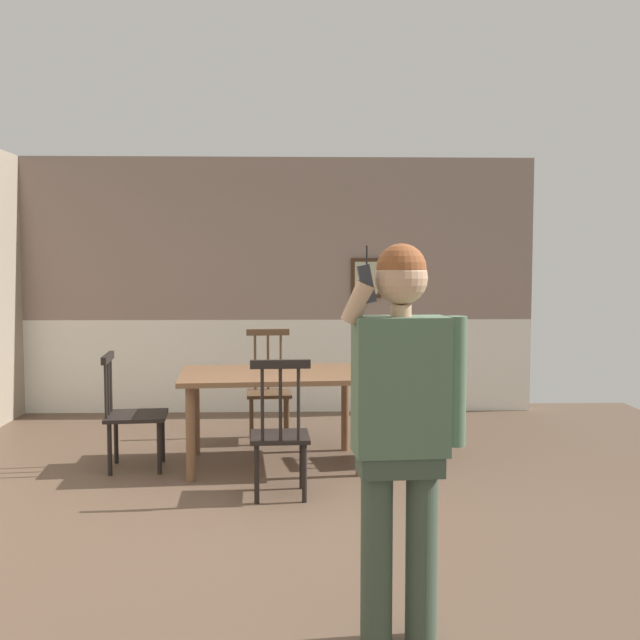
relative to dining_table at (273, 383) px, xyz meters
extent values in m
plane|color=brown|center=(-0.03, -1.42, -0.68)|extent=(8.20, 8.20, 0.00)
cube|color=gray|center=(-0.03, 2.31, 1.25)|extent=(5.68, 0.12, 1.78)
cube|color=silver|center=(-0.03, 2.32, -0.16)|extent=(5.68, 0.14, 1.03)
cube|color=silver|center=(-0.03, 2.29, 0.36)|extent=(5.68, 0.05, 0.06)
cube|color=#382314|center=(0.96, 2.23, 0.82)|extent=(0.33, 0.03, 0.44)
cube|color=#AEB18F|center=(0.96, 2.22, 0.82)|extent=(0.25, 0.01, 0.36)
cube|color=brown|center=(0.00, 0.00, 0.07)|extent=(1.59, 1.15, 0.04)
cylinder|color=brown|center=(-0.62, -0.47, -0.31)|extent=(0.07, 0.07, 0.73)
cylinder|color=brown|center=(0.69, -0.36, -0.31)|extent=(0.07, 0.07, 0.73)
cylinder|color=brown|center=(-0.69, 0.36, -0.31)|extent=(0.07, 0.07, 0.73)
cylinder|color=brown|center=(0.62, 0.47, -0.31)|extent=(0.07, 0.07, 0.73)
cube|color=black|center=(-1.10, -0.09, -0.25)|extent=(0.52, 0.52, 0.03)
cube|color=black|center=(-1.32, -0.11, 0.23)|extent=(0.09, 0.48, 0.06)
cylinder|color=black|center=(-1.33, 0.03, 0.01)|extent=(0.02, 0.02, 0.49)
cylinder|color=black|center=(-1.32, -0.11, 0.01)|extent=(0.02, 0.02, 0.49)
cylinder|color=black|center=(-1.30, -0.25, 0.01)|extent=(0.02, 0.02, 0.49)
cylinder|color=black|center=(-0.93, 0.12, -0.47)|extent=(0.04, 0.04, 0.42)
cylinder|color=black|center=(-0.89, -0.26, -0.47)|extent=(0.04, 0.04, 0.42)
cylinder|color=black|center=(-1.31, 0.08, -0.47)|extent=(0.04, 0.04, 0.42)
cylinder|color=black|center=(-1.27, -0.30, -0.47)|extent=(0.04, 0.04, 0.42)
cube|color=#2D2319|center=(1.10, 0.09, -0.22)|extent=(0.56, 0.56, 0.03)
cube|color=#2D2319|center=(1.32, 0.13, 0.35)|extent=(0.13, 0.48, 0.06)
cylinder|color=#2D2319|center=(1.34, -0.01, 0.09)|extent=(0.02, 0.02, 0.59)
cylinder|color=#2D2319|center=(1.32, 0.13, 0.09)|extent=(0.02, 0.02, 0.59)
cylinder|color=#2D2319|center=(1.29, 0.27, 0.09)|extent=(0.02, 0.02, 0.59)
cylinder|color=#2D2319|center=(0.95, -0.13, -0.45)|extent=(0.04, 0.04, 0.44)
cylinder|color=#2D2319|center=(0.88, 0.24, -0.45)|extent=(0.04, 0.04, 0.44)
cylinder|color=#2D2319|center=(1.32, -0.06, -0.45)|extent=(0.04, 0.04, 0.44)
cylinder|color=#2D2319|center=(1.25, 0.31, -0.45)|extent=(0.04, 0.04, 0.44)
cube|color=#513823|center=(-0.07, 0.86, -0.23)|extent=(0.44, 0.44, 0.03)
cube|color=#513823|center=(-0.08, 1.05, 0.33)|extent=(0.41, 0.07, 0.06)
cylinder|color=#513823|center=(0.04, 1.05, 0.07)|extent=(0.02, 0.02, 0.57)
cylinder|color=#513823|center=(-0.08, 1.05, 0.07)|extent=(0.02, 0.02, 0.57)
cylinder|color=#513823|center=(-0.21, 1.04, 0.07)|extent=(0.02, 0.02, 0.57)
cylinder|color=#513823|center=(0.10, 0.71, -0.46)|extent=(0.04, 0.04, 0.43)
cylinder|color=#513823|center=(-0.22, 0.69, -0.46)|extent=(0.04, 0.04, 0.43)
cylinder|color=#513823|center=(0.08, 1.04, -0.46)|extent=(0.04, 0.04, 0.43)
cylinder|color=#513823|center=(-0.24, 1.01, -0.46)|extent=(0.04, 0.04, 0.43)
cube|color=black|center=(0.07, -0.86, -0.25)|extent=(0.43, 0.43, 0.03)
cube|color=black|center=(0.08, -1.05, 0.30)|extent=(0.41, 0.06, 0.06)
cylinder|color=black|center=(-0.04, -1.05, 0.05)|extent=(0.02, 0.02, 0.56)
cylinder|color=black|center=(0.08, -1.05, 0.05)|extent=(0.02, 0.02, 0.56)
cylinder|color=black|center=(0.20, -1.04, 0.05)|extent=(0.02, 0.02, 0.56)
cylinder|color=black|center=(-0.10, -0.70, -0.47)|extent=(0.04, 0.04, 0.41)
cylinder|color=black|center=(0.23, -0.69, -0.47)|extent=(0.04, 0.04, 0.41)
cylinder|color=black|center=(-0.09, -1.03, -0.47)|extent=(0.04, 0.04, 0.41)
cylinder|color=black|center=(0.24, -1.02, -0.47)|extent=(0.04, 0.04, 0.41)
cylinder|color=#3A493A|center=(0.74, -3.00, -0.26)|extent=(0.14, 0.14, 0.84)
cylinder|color=#3A493A|center=(0.54, -3.01, -0.26)|extent=(0.14, 0.14, 0.84)
cube|color=#3A493A|center=(0.64, -3.01, 0.13)|extent=(0.37, 0.23, 0.12)
cube|color=#4C664C|center=(0.64, -3.01, 0.46)|extent=(0.41, 0.25, 0.59)
cylinder|color=#4C664C|center=(0.88, -2.99, 0.48)|extent=(0.09, 0.09, 0.56)
cylinder|color=tan|center=(0.45, -3.04, 0.82)|extent=(0.17, 0.13, 0.19)
cylinder|color=tan|center=(0.64, -3.01, 0.78)|extent=(0.09, 0.09, 0.05)
sphere|color=tan|center=(0.64, -3.01, 0.92)|extent=(0.23, 0.23, 0.23)
sphere|color=brown|center=(0.64, -3.01, 0.96)|extent=(0.22, 0.22, 0.22)
cube|color=#2D2D33|center=(0.49, -3.05, 0.90)|extent=(0.08, 0.04, 0.17)
cylinder|color=black|center=(0.49, -3.05, 1.02)|extent=(0.01, 0.01, 0.08)
camera|label=1|loc=(0.19, -6.29, 0.99)|focal=43.47mm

